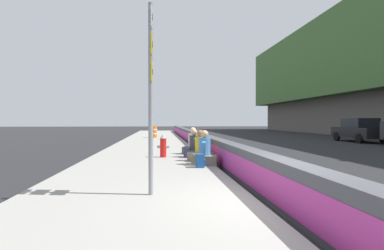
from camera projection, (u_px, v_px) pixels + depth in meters
ground_plane at (287, 210)px, 5.51m from camera, size 160.00×160.00×0.00m
sidewalk_strip at (130, 210)px, 5.24m from camera, size 80.00×4.40×0.14m
jersey_barrier at (287, 185)px, 5.50m from camera, size 76.00×0.45×0.85m
route_sign_post at (151, 83)px, 6.02m from camera, size 0.44×0.09×3.60m
fire_hydrant at (163, 145)px, 12.25m from camera, size 0.26×0.46×0.88m
seated_person_foreground at (205, 154)px, 10.20m from camera, size 0.81×0.90×1.09m
seated_person_middle at (200, 151)px, 11.16m from camera, size 0.81×0.89×1.07m
seated_person_rear at (194, 148)px, 12.29m from camera, size 0.68×0.77×1.06m
seated_person_far at (193, 146)px, 13.49m from camera, size 0.89×0.96×1.11m
backpack at (200, 161)px, 9.59m from camera, size 0.32×0.28×0.40m
construction_barrel at (154, 132)px, 26.24m from camera, size 0.54×0.54×0.95m
parked_car_fourth at (359, 130)px, 23.10m from camera, size 4.53×2.01×1.71m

